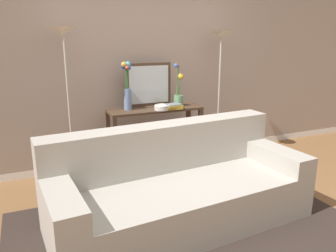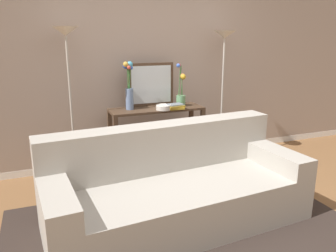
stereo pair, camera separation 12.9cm
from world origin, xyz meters
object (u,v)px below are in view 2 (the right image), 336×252
Objects in this scene: console_table at (157,128)px; fruit_bowl at (164,107)px; vase_tall_flowers at (129,87)px; vase_short_flowers at (181,91)px; book_stack at (175,107)px; couch at (175,190)px; floor_lamp_right at (224,60)px; wall_mirror at (151,85)px; book_row_under_console at (131,169)px; floor_lamp_left at (68,62)px.

fruit_bowl is at bearing -70.00° from console_table.
vase_tall_flowers is 1.08× the size of vase_short_flowers.
couch is at bearing -112.03° from book_stack.
wall_mirror is at bearing 173.14° from floor_lamp_right.
book_row_under_console is (-0.35, -0.17, -1.04)m from wall_mirror.
floor_lamp_right is 1.07m from fruit_bowl.
vase_short_flowers is at bearing 0.82° from book_row_under_console.
console_table is 0.56m from wall_mirror.
book_stack is 0.85× the size of book_row_under_console.
floor_lamp_left reaches higher than book_row_under_console.
floor_lamp_left reaches higher than console_table.
book_row_under_console is at bearing 94.70° from couch.
floor_lamp_left is 3.34× the size of vase_short_flowers.
book_stack is at bearing -134.22° from vase_short_flowers.
wall_mirror is (0.24, 1.41, 0.79)m from couch.
floor_lamp_right is at bearing -6.86° from wall_mirror.
vase_short_flowers is 0.36m from fruit_bowl.
vase_tall_flowers is 1.05m from book_row_under_console.
wall_mirror is 1.11m from book_row_under_console.
book_row_under_console is at bearing 180.00° from console_table.
vase_tall_flowers is at bearing -179.56° from floor_lamp_right.
console_table is 0.62m from book_row_under_console.
book_stack is (0.20, -0.30, -0.24)m from wall_mirror.
console_table is at bearing -86.79° from wall_mirror.
wall_mirror reaches higher than console_table.
vase_short_flowers is (1.36, -0.04, -0.40)m from floor_lamp_left.
fruit_bowl and book_stack have the same top height.
floor_lamp_right is 3.27× the size of vase_short_flowers.
vase_short_flowers reaches higher than fruit_bowl.
vase_tall_flowers is at bearing -0.83° from floor_lamp_left.
book_row_under_console is (-1.32, -0.05, -1.33)m from floor_lamp_right.
fruit_bowl is at bearing -17.71° from book_row_under_console.
fruit_bowl is at bearing 74.92° from couch.
vase_short_flowers reaches higher than console_table.
floor_lamp_left is at bearing -173.42° from wall_mirror.
floor_lamp_right is 3.05× the size of vase_tall_flowers.
wall_mirror is 0.44m from book_stack.
floor_lamp_right reaches higher than fruit_bowl.
wall_mirror reaches higher than book_stack.
console_table is at bearing -177.01° from floor_lamp_right.
floor_lamp_left is at bearing 170.50° from fruit_bowl.
floor_lamp_right is (0.96, 0.05, 0.82)m from console_table.
couch is 13.13× the size of fruit_bowl.
wall_mirror reaches higher than book_row_under_console.
floor_lamp_left is at bearing 180.00° from floor_lamp_right.
floor_lamp_right is at bearing 0.00° from floor_lamp_left.
wall_mirror is 0.39m from vase_short_flowers.
wall_mirror is at bearing 80.17° from couch.
book_row_under_console is at bearing -154.33° from wall_mirror.
couch is at bearing -133.14° from floor_lamp_right.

